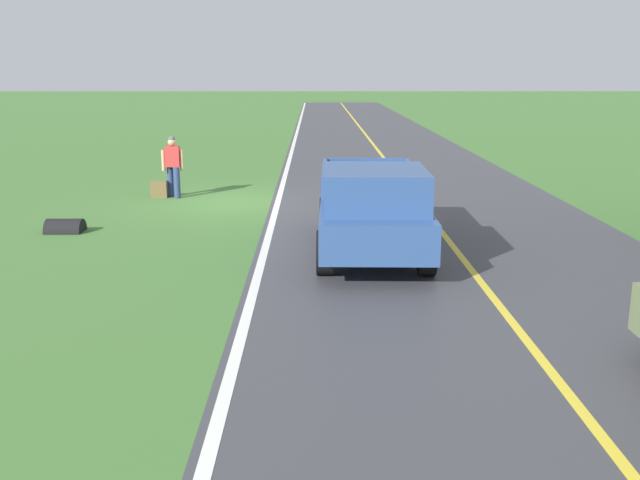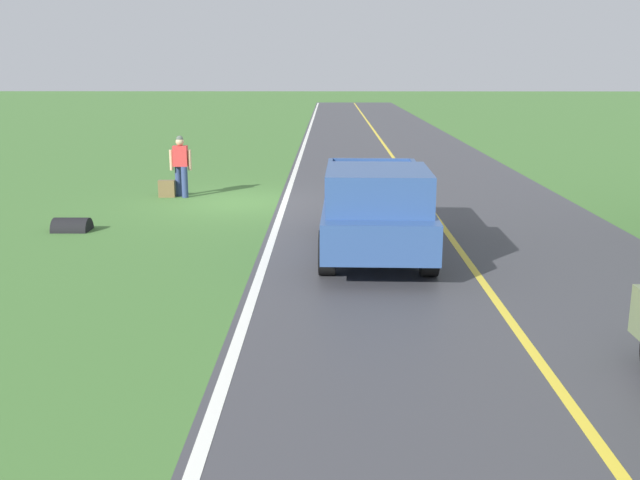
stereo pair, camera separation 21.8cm
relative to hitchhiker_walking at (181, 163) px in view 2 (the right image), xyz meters
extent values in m
plane|color=#427033|center=(-1.78, 0.90, -0.98)|extent=(200.00, 200.00, 0.00)
cube|color=#3D3D42|center=(-6.87, 0.90, -0.98)|extent=(8.11, 120.00, 0.00)
cube|color=silver|center=(-3.00, 0.90, -0.98)|extent=(0.16, 117.60, 0.00)
cube|color=gold|center=(-6.87, 0.90, -0.98)|extent=(0.14, 117.60, 0.00)
cylinder|color=navy|center=(-0.11, 0.15, -0.54)|extent=(0.18, 0.18, 0.88)
cylinder|color=navy|center=(0.11, -0.09, -0.54)|extent=(0.18, 0.18, 0.88)
cube|color=red|center=(0.00, 0.03, 0.19)|extent=(0.41, 0.27, 0.58)
sphere|color=tan|center=(0.00, 0.03, 0.59)|extent=(0.23, 0.23, 0.23)
sphere|color=#4C564C|center=(0.00, 0.03, 0.67)|extent=(0.20, 0.20, 0.20)
cube|color=#234C2D|center=(0.00, -0.17, 0.22)|extent=(0.33, 0.21, 0.44)
cylinder|color=tan|center=(-0.26, 0.04, 0.08)|extent=(0.10, 0.10, 0.58)
cylinder|color=tan|center=(0.26, 0.06, 0.08)|extent=(0.10, 0.10, 0.58)
cube|color=brown|center=(0.42, 0.09, -0.74)|extent=(0.47, 0.21, 0.48)
cube|color=#2D4C84|center=(-5.14, 6.19, -0.23)|extent=(2.13, 5.45, 0.70)
cube|color=#2D4C84|center=(-5.11, 7.38, 0.48)|extent=(1.89, 2.20, 0.72)
cube|color=black|center=(-5.11, 7.38, 0.55)|extent=(1.71, 1.34, 0.43)
cube|color=#2D4C84|center=(-6.10, 5.13, 0.34)|extent=(0.17, 3.03, 0.45)
cube|color=#2D4C84|center=(-4.23, 5.09, 0.34)|extent=(0.17, 3.03, 0.45)
cube|color=#2D4C84|center=(-5.20, 3.60, 0.34)|extent=(1.84, 0.15, 0.45)
cylinder|color=black|center=(-6.00, 7.96, -0.58)|extent=(0.32, 0.81, 0.80)
cylinder|color=black|center=(-4.20, 7.92, -0.58)|extent=(0.32, 0.81, 0.80)
cylinder|color=black|center=(-6.08, 4.66, -0.58)|extent=(0.32, 0.81, 0.80)
cylinder|color=black|center=(-4.28, 4.62, -0.58)|extent=(0.32, 0.81, 0.80)
cylinder|color=black|center=(1.61, 4.47, -0.98)|extent=(0.80, 0.60, 0.60)
camera|label=1|loc=(-4.01, 20.15, 2.59)|focal=40.01mm
camera|label=2|loc=(-4.23, 20.15, 2.59)|focal=40.01mm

